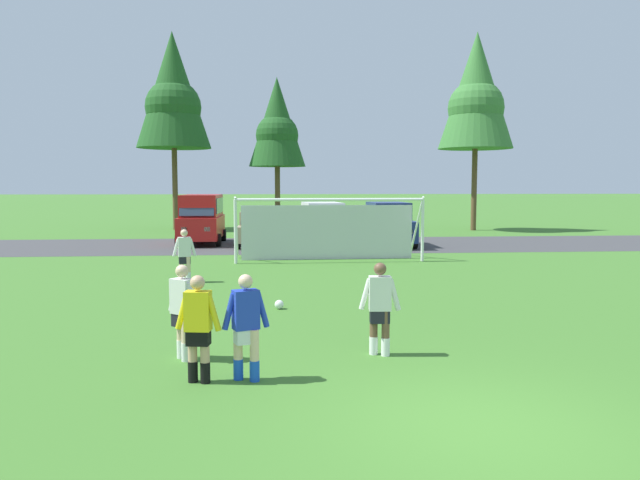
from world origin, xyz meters
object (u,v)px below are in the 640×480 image
object	(u,v)px
player_midfield_center	(185,256)
soccer_goal	(328,228)
player_winger_left	(380,309)
referee	(198,329)
player_striker_near	(183,312)
parked_car_slot_far_left	(202,218)
parked_car_slot_left	(258,229)
player_defender_far	(246,327)
parked_car_slot_center_left	(323,224)
parked_car_slot_center	(388,224)
soccer_ball	(279,304)

from	to	relation	value
player_midfield_center	soccer_goal	bearing A→B (deg)	46.75
player_winger_left	referee	bearing A→B (deg)	-157.46
soccer_goal	player_striker_near	xyz separation A→B (m)	(-3.82, -13.73, -0.47)
parked_car_slot_far_left	parked_car_slot_left	world-z (taller)	parked_car_slot_far_left
referee	parked_car_slot_far_left	xyz separation A→B (m)	(-2.41, 22.35, 0.52)
player_defender_far	parked_car_slot_far_left	bearing A→B (deg)	97.96
soccer_goal	parked_car_slot_center_left	bearing A→B (deg)	87.23
player_defender_far	parked_car_slot_center	bearing A→B (deg)	72.97
player_winger_left	parked_car_slot_center	size ratio (longest dim) A/B	0.36
player_winger_left	parked_car_slot_left	size ratio (longest dim) A/B	0.38
soccer_goal	player_winger_left	world-z (taller)	soccer_goal
player_midfield_center	soccer_ball	bearing A→B (deg)	-56.68
soccer_ball	parked_car_slot_left	bearing A→B (deg)	92.92
player_winger_left	parked_car_slot_center	xyz separation A→B (m)	(3.95, 19.13, 0.29)
player_winger_left	parked_car_slot_far_left	world-z (taller)	parked_car_slot_far_left
referee	parked_car_slot_center_left	world-z (taller)	parked_car_slot_center_left
soccer_ball	player_midfield_center	world-z (taller)	player_midfield_center
soccer_ball	parked_car_slot_center_left	size ratio (longest dim) A/B	0.05
soccer_ball	soccer_goal	xyz separation A→B (m)	(2.12, 9.60, 1.18)
player_midfield_center	parked_car_slot_left	xyz separation A→B (m)	(2.06, 11.04, 0.05)
player_striker_near	player_winger_left	world-z (taller)	same
player_defender_far	player_winger_left	xyz separation A→B (m)	(2.28, 1.20, 0.00)
soccer_ball	player_striker_near	size ratio (longest dim) A/B	0.13
parked_car_slot_center_left	player_striker_near	bearing A→B (deg)	-101.98
soccer_goal	parked_car_slot_center	world-z (taller)	soccer_goal
player_striker_near	parked_car_slot_center	distance (m)	20.49
player_striker_near	parked_car_slot_center	size ratio (longest dim) A/B	0.36
referee	parked_car_slot_center	bearing A→B (deg)	71.19
soccer_ball	parked_car_slot_center	distance (m)	16.05
player_midfield_center	player_winger_left	xyz separation A→B (m)	(4.54, -8.46, 0.00)
player_defender_far	soccer_goal	bearing A→B (deg)	79.74
player_defender_far	parked_car_slot_far_left	distance (m)	22.53
player_striker_near	player_midfield_center	xyz separation A→B (m)	(-1.14, 8.46, 0.00)
parked_car_slot_center_left	parked_car_slot_center	xyz separation A→B (m)	(3.26, -0.15, 0.00)
parked_car_slot_center_left	parked_car_slot_center	bearing A→B (deg)	-2.71
soccer_goal	player_midfield_center	distance (m)	7.26
soccer_ball	player_winger_left	distance (m)	4.53
referee	player_defender_far	size ratio (longest dim) A/B	1.00
soccer_ball	player_midfield_center	distance (m)	5.22
player_midfield_center	parked_car_slot_left	distance (m)	11.23
parked_car_slot_left	player_midfield_center	bearing A→B (deg)	-100.56
soccer_ball	referee	world-z (taller)	referee
player_striker_near	player_midfield_center	distance (m)	8.53
player_striker_near	parked_car_slot_far_left	distance (m)	21.20
player_midfield_center	parked_car_slot_far_left	size ratio (longest dim) A/B	0.34
parked_car_slot_far_left	referee	bearing A→B (deg)	-83.85
soccer_goal	player_winger_left	bearing A→B (deg)	-91.77
soccer_goal	player_striker_near	bearing A→B (deg)	-105.55
soccer_goal	player_striker_near	distance (m)	14.26
player_midfield_center	player_defender_far	size ratio (longest dim) A/B	1.00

